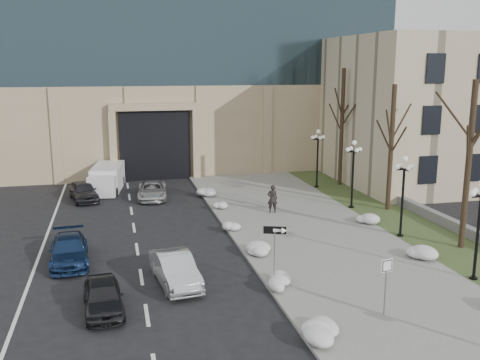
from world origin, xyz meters
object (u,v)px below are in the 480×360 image
object	(u,v)px
one_way_sign	(279,237)
car_d	(152,191)
pedestrian	(272,199)
lamppost_b	(403,185)
lamppost_d	(318,151)
car_e	(84,191)
lamppost_a	(479,216)
car_b	(175,269)
car_a	(103,296)
lamppost_c	(353,165)
car_c	(69,250)
keep_sign	(386,275)
box_truck	(107,179)

from	to	relation	value
one_way_sign	car_d	bearing A→B (deg)	122.94
pedestrian	lamppost_b	xyz separation A→B (m)	(5.70, -6.49, 2.02)
pedestrian	lamppost_d	distance (m)	8.89
car_e	lamppost_a	bearing A→B (deg)	-59.64
car_b	lamppost_d	size ratio (longest dim) A/B	0.91
car_a	lamppost_c	bearing A→B (deg)	32.45
lamppost_c	lamppost_d	bearing A→B (deg)	90.00
car_c	keep_sign	world-z (taller)	keep_sign
lamppost_a	car_e	bearing A→B (deg)	132.48
car_b	car_d	xyz separation A→B (m)	(0.19, 16.29, -0.10)
car_c	car_d	world-z (taller)	car_c
car_b	box_truck	distance (m)	20.12
car_a	lamppost_a	world-z (taller)	lamppost_a
car_b	car_e	distance (m)	17.57
car_e	lamppost_c	bearing A→B (deg)	-32.53
keep_sign	car_b	bearing A→B (deg)	134.60
car_e	box_truck	world-z (taller)	box_truck
one_way_sign	lamppost_d	world-z (taller)	lamppost_d
pedestrian	one_way_sign	distance (m)	12.08
car_b	lamppost_a	xyz separation A→B (m)	(13.33, -2.80, 2.36)
car_e	keep_sign	distance (m)	25.28
keep_sign	lamppost_c	xyz separation A→B (m)	(5.76, 15.34, 1.31)
car_c	one_way_sign	size ratio (longest dim) A/B	1.62
keep_sign	lamppost_a	xyz separation A→B (m)	(5.76, 2.34, 1.31)
one_way_sign	lamppost_b	world-z (taller)	lamppost_b
car_e	keep_sign	world-z (taller)	keep_sign
lamppost_a	keep_sign	bearing A→B (deg)	-157.91
lamppost_c	lamppost_d	xyz separation A→B (m)	(0.00, 6.50, 0.00)
car_b	box_truck	size ratio (longest dim) A/B	0.69
box_truck	lamppost_d	world-z (taller)	lamppost_d
car_a	box_truck	size ratio (longest dim) A/B	0.60
car_b	box_truck	bearing A→B (deg)	91.19
car_b	lamppost_b	bearing A→B (deg)	7.88
car_a	lamppost_a	bearing A→B (deg)	-6.82
car_a	car_b	xyz separation A→B (m)	(3.14, 2.05, 0.07)
lamppost_b	one_way_sign	bearing A→B (deg)	-150.35
one_way_sign	box_truck	bearing A→B (deg)	128.92
car_e	one_way_sign	distance (m)	20.52
car_a	one_way_sign	world-z (taller)	one_way_sign
one_way_sign	lamppost_c	bearing A→B (deg)	71.92
car_a	lamppost_c	world-z (taller)	lamppost_c
car_c	keep_sign	size ratio (longest dim) A/B	1.89
car_c	car_e	xyz separation A→B (m)	(0.12, 13.02, 0.05)
box_truck	lamppost_b	bearing A→B (deg)	-36.44
car_a	keep_sign	size ratio (longest dim) A/B	1.56
box_truck	lamppost_b	xyz separation A→B (m)	(16.41, -16.19, 2.15)
keep_sign	lamppost_d	distance (m)	22.62
lamppost_a	lamppost_c	world-z (taller)	same
car_a	lamppost_d	size ratio (longest dim) A/B	0.79
car_c	car_d	xyz separation A→B (m)	(5.04, 12.39, -0.05)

